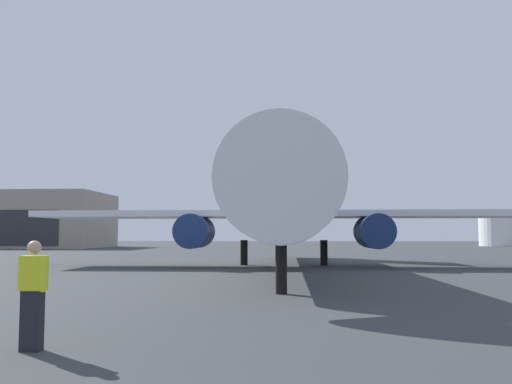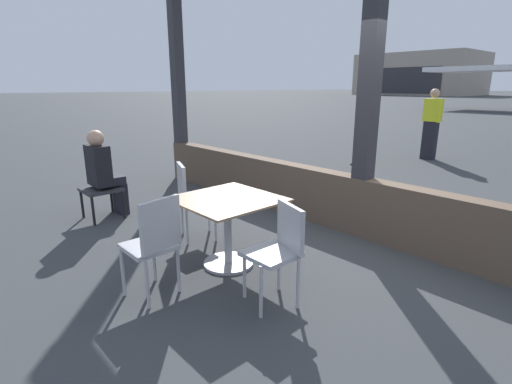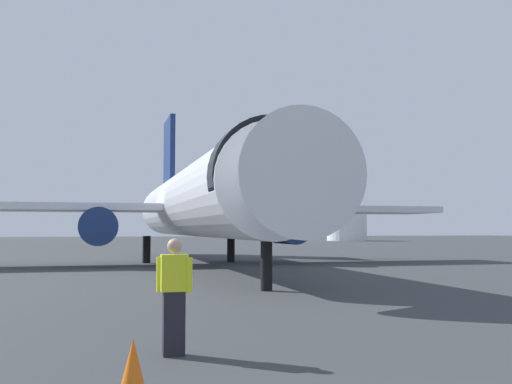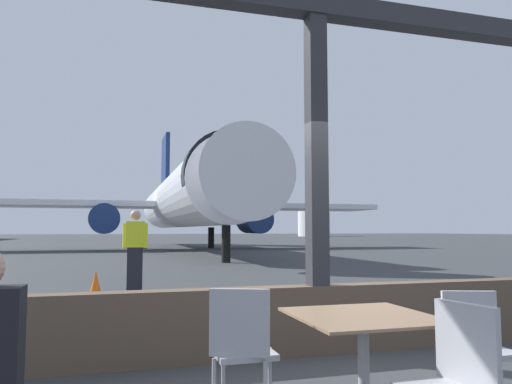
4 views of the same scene
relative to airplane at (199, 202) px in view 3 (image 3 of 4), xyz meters
The scene contains 5 objects.
ground_plane 13.81m from the airplane, 99.20° to the left, with size 220.00×220.00×0.00m, color #383A3D.
airplane is the anchor object (origin of this frame).
ground_crew_worker 21.53m from the airplane, 100.42° to the right, with size 0.51×0.32×1.74m.
traffic_cone 23.61m from the airplane, 101.26° to the right, with size 0.36×0.36×0.64m.
fuel_storage_tank 68.25m from the airplane, 60.02° to the left, with size 6.46×6.46×5.03m, color white.
Camera 3 is at (-2.83, -3.17, 1.88)m, focal length 41.31 mm.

